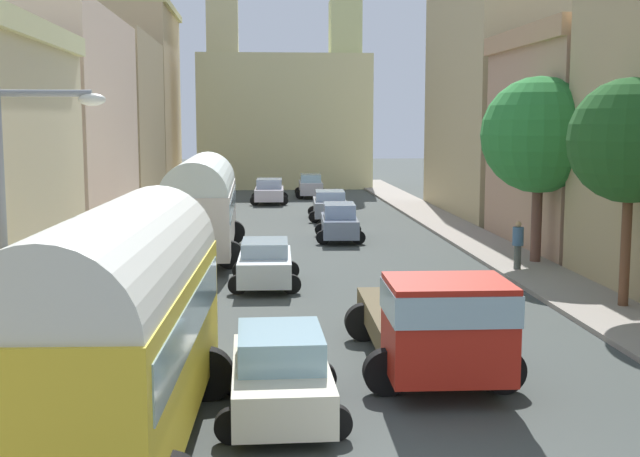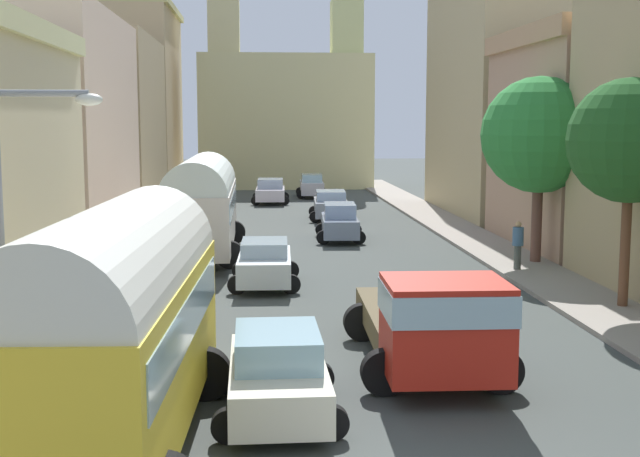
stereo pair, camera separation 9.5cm
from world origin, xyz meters
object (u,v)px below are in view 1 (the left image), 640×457
at_px(parked_bus_0, 119,318).
at_px(pedestrian_1, 518,244).
at_px(parked_bus_1, 202,201).
at_px(car_4, 265,263).
at_px(cargo_truck_0, 434,320).
at_px(car_1, 330,205).
at_px(car_3, 280,373).
at_px(car_0, 339,222).
at_px(car_2, 310,186).
at_px(car_5, 269,191).
at_px(streetlamp_near, 19,230).

xyz_separation_m(parked_bus_0, pedestrian_1, (11.29, 15.06, -1.19)).
distance_m(parked_bus_0, parked_bus_1, 19.72).
bearing_deg(parked_bus_1, parked_bus_0, -90.33).
relative_size(parked_bus_1, car_4, 2.43).
height_order(parked_bus_1, cargo_truck_0, parked_bus_1).
bearing_deg(car_1, car_3, -96.89).
distance_m(cargo_truck_0, pedestrian_1, 12.68).
bearing_deg(car_0, car_3, -98.56).
bearing_deg(car_2, car_0, -90.33).
distance_m(car_3, car_5, 38.78).
distance_m(parked_bus_1, car_1, 13.05).
bearing_deg(streetlamp_near, car_1, 75.53).
relative_size(car_3, streetlamp_near, 0.69).
bearing_deg(car_3, parked_bus_1, 97.74).
height_order(car_1, pedestrian_1, pedestrian_1).
distance_m(parked_bus_1, cargo_truck_0, 17.11).
xyz_separation_m(car_3, car_4, (-0.11, 11.91, -0.03)).
relative_size(car_2, streetlamp_near, 0.69).
relative_size(parked_bus_0, pedestrian_1, 4.58).
distance_m(parked_bus_1, pedestrian_1, 12.16).
relative_size(parked_bus_0, car_1, 1.92).
bearing_deg(car_5, pedestrian_1, -72.04).
distance_m(car_0, car_2, 20.64).
height_order(car_0, car_3, car_0).
relative_size(cargo_truck_0, streetlamp_near, 1.18).
xyz_separation_m(car_4, pedestrian_1, (8.81, 1.67, 0.27)).
distance_m(pedestrian_1, streetlamp_near, 19.49).
bearing_deg(pedestrian_1, parked_bus_1, 157.41).
bearing_deg(car_0, cargo_truck_0, -90.17).
height_order(parked_bus_0, car_0, parked_bus_0).
bearing_deg(car_4, streetlamp_near, -108.18).
bearing_deg(car_3, pedestrian_1, 57.35).
distance_m(parked_bus_1, car_2, 25.17).
height_order(car_1, car_4, car_1).
xyz_separation_m(car_2, streetlamp_near, (-7.70, -43.41, 2.75)).
bearing_deg(car_5, cargo_truck_0, -85.75).
relative_size(car_0, car_5, 0.96).
distance_m(car_2, streetlamp_near, 44.17).
bearing_deg(car_3, car_0, 81.44).
bearing_deg(car_1, parked_bus_0, -101.21).
bearing_deg(parked_bus_1, car_3, -82.26).
distance_m(car_2, car_5, 4.84).
bearing_deg(streetlamp_near, parked_bus_0, -23.54).
relative_size(cargo_truck_0, car_3, 1.71).
bearing_deg(cargo_truck_0, car_0, 89.83).
bearing_deg(streetlamp_near, car_3, 10.08).
height_order(parked_bus_0, car_3, parked_bus_0).
xyz_separation_m(car_0, streetlamp_near, (-7.58, -22.77, 2.73)).
xyz_separation_m(car_1, car_3, (-3.59, -29.70, 0.00)).
height_order(parked_bus_1, car_3, parked_bus_1).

